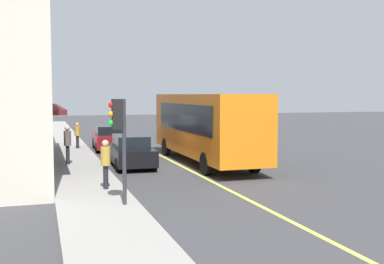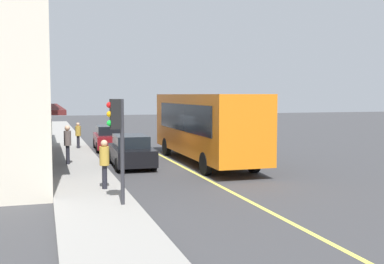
% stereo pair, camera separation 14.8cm
% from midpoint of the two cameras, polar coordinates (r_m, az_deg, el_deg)
% --- Properties ---
extents(ground, '(120.00, 120.00, 0.00)m').
position_cam_midpoint_polar(ground, '(22.94, -1.15, -4.24)').
color(ground, '#38383A').
extents(sidewalk, '(80.00, 2.49, 0.15)m').
position_cam_midpoint_polar(sidewalk, '(22.07, -13.44, -4.52)').
color(sidewalk, gray).
rests_on(sidewalk, ground).
extents(lane_centre_stripe, '(36.00, 0.16, 0.01)m').
position_cam_midpoint_polar(lane_centre_stripe, '(22.94, -1.15, -4.23)').
color(lane_centre_stripe, '#D8D14C').
rests_on(lane_centre_stripe, ground).
extents(bus, '(11.14, 2.65, 3.50)m').
position_cam_midpoint_polar(bus, '(24.27, 1.34, 0.95)').
color(bus, orange).
rests_on(bus, ground).
extents(traffic_light, '(0.30, 0.52, 3.20)m').
position_cam_midpoint_polar(traffic_light, '(14.46, -9.02, 0.67)').
color(traffic_light, '#2D2D33').
rests_on(traffic_light, sidewalk).
extents(car_maroon, '(4.37, 2.00, 1.52)m').
position_cam_midpoint_polar(car_maroon, '(30.61, -10.03, -0.72)').
color(car_maroon, maroon).
rests_on(car_maroon, ground).
extents(car_black, '(4.35, 1.96, 1.52)m').
position_cam_midpoint_polar(car_black, '(23.27, -7.43, -2.31)').
color(car_black, black).
rests_on(car_black, ground).
extents(pedestrian_at_corner, '(0.34, 0.34, 1.74)m').
position_cam_midpoint_polar(pedestrian_at_corner, '(17.13, -10.52, -3.24)').
color(pedestrian_at_corner, black).
rests_on(pedestrian_at_corner, sidewalk).
extents(pedestrian_mid_block, '(0.34, 0.34, 1.60)m').
position_cam_midpoint_polar(pedestrian_mid_block, '(30.51, -13.65, -0.11)').
color(pedestrian_mid_block, black).
rests_on(pedestrian_mid_block, sidewalk).
extents(pedestrian_by_curb, '(0.34, 0.34, 1.86)m').
position_cam_midpoint_polar(pedestrian_by_curb, '(23.57, -14.80, -1.02)').
color(pedestrian_by_curb, black).
rests_on(pedestrian_by_curb, sidewalk).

